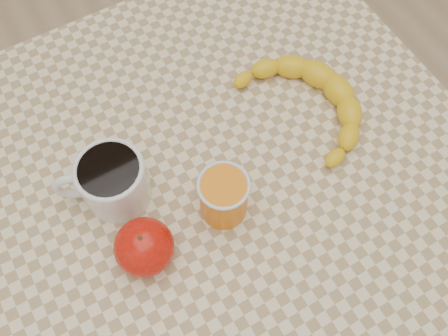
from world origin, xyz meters
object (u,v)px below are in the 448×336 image
orange_juice_glass (224,196)px  banana (308,103)px  table (224,196)px  coffee_mug (111,180)px  apple (144,247)px

orange_juice_glass → banana: (0.20, 0.08, -0.02)m
orange_juice_glass → banana: size_ratio=0.31×
table → coffee_mug: (-0.15, 0.05, 0.13)m
banana → orange_juice_glass: bearing=-161.5°
table → apple: 0.21m
coffee_mug → apple: coffee_mug is taller
coffee_mug → table: bearing=-18.4°
table → orange_juice_glass: size_ratio=9.38×
orange_juice_glass → banana: 0.22m
orange_juice_glass → banana: orange_juice_glass is taller
orange_juice_glass → apple: size_ratio=0.81×
apple → coffee_mug: bearing=88.9°
coffee_mug → orange_juice_glass: (0.13, -0.10, -0.00)m
apple → banana: (0.33, 0.09, -0.02)m
coffee_mug → banana: size_ratio=0.53×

